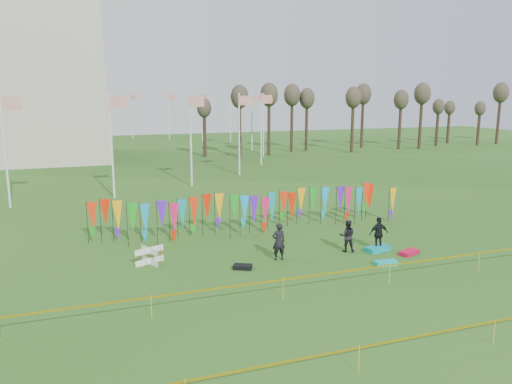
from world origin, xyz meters
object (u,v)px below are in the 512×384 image
object	(u,v)px
person_right	(379,234)
kite_bag_red	(409,252)
kite_bag_turquoise	(386,263)
person_mid	(347,236)
box_kite	(150,256)
kite_bag_black	(243,267)
kite_bag_teal	(378,249)
person_left	(279,242)

from	to	relation	value
person_right	kite_bag_red	size ratio (longest dim) A/B	1.54
person_right	kite_bag_turquoise	size ratio (longest dim) A/B	1.64
person_mid	box_kite	bearing A→B (deg)	15.81
kite_bag_black	kite_bag_teal	world-z (taller)	kite_bag_teal
kite_bag_red	kite_bag_turquoise	bearing A→B (deg)	-154.35
person_mid	kite_bag_teal	distance (m)	1.75
kite_bag_teal	person_left	bearing A→B (deg)	174.73
kite_bag_black	person_mid	bearing A→B (deg)	6.33
person_mid	person_right	size ratio (longest dim) A/B	0.95
box_kite	kite_bag_red	size ratio (longest dim) A/B	0.75
person_mid	kite_bag_teal	xyz separation A→B (m)	(1.52, -0.50, -0.71)
person_mid	kite_bag_teal	bearing A→B (deg)	-174.14
box_kite	person_right	world-z (taller)	person_right
box_kite	kite_bag_teal	bearing A→B (deg)	-9.71
box_kite	person_right	distance (m)	11.66
person_left	kite_bag_turquoise	bearing A→B (deg)	153.33
person_mid	kite_bag_teal	size ratio (longest dim) A/B	1.27
person_right	kite_bag_black	distance (m)	7.59
box_kite	kite_bag_turquoise	bearing A→B (deg)	-20.40
box_kite	person_mid	distance (m)	9.97
kite_bag_turquoise	person_left	bearing A→B (deg)	151.26
kite_bag_turquoise	kite_bag_red	world-z (taller)	kite_bag_turquoise
person_mid	person_right	distance (m)	1.70
person_right	box_kite	bearing A→B (deg)	-2.39
person_left	kite_bag_turquoise	xyz separation A→B (m)	(4.50, -2.47, -0.82)
kite_bag_black	kite_bag_teal	xyz separation A→B (m)	(7.39, 0.15, 0.03)
box_kite	person_left	xyz separation A→B (m)	(6.04, -1.45, 0.50)
kite_bag_black	kite_bag_teal	size ratio (longest dim) A/B	0.65
person_right	kite_bag_black	size ratio (longest dim) A/B	2.06
person_left	kite_bag_red	distance (m)	6.76
box_kite	kite_bag_red	world-z (taller)	box_kite
person_right	kite_bag_turquoise	distance (m)	2.49
kite_bag_red	box_kite	bearing A→B (deg)	166.84
person_mid	person_right	bearing A→B (deg)	-166.94
box_kite	kite_bag_black	bearing A→B (deg)	-27.77
kite_bag_red	person_mid	bearing A→B (deg)	151.27
kite_bag_turquoise	kite_bag_teal	size ratio (longest dim) A/B	0.82
kite_bag_red	person_right	bearing A→B (deg)	132.32
person_left	kite_bag_black	distance (m)	2.31
kite_bag_black	kite_bag_red	bearing A→B (deg)	-5.62
person_left	kite_bag_teal	world-z (taller)	person_left
person_left	kite_bag_red	bearing A→B (deg)	169.26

